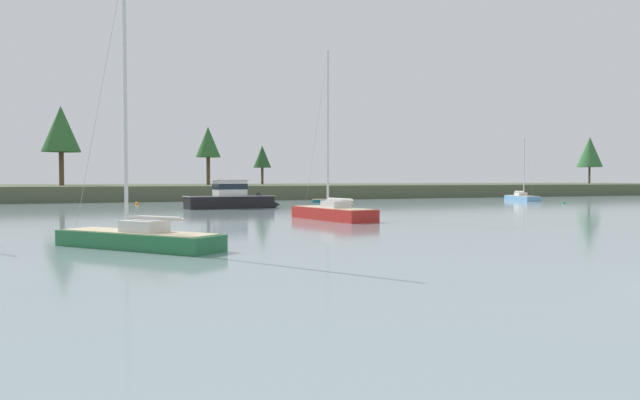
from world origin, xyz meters
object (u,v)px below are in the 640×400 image
at_px(sailboat_skyblue, 522,199).
at_px(mooring_buoy_orange, 137,204).
at_px(cruiser_black, 238,202).
at_px(mooring_buoy_yellow, 351,202).
at_px(sailboat_green, 138,242).
at_px(mooring_buoy_green, 564,203).
at_px(dinghy_teal, 328,202).
at_px(sailboat_red, 333,216).

bearing_deg(sailboat_skyblue, mooring_buoy_orange, 172.56).
bearing_deg(sailboat_skyblue, cruiser_black, -171.43).
bearing_deg(mooring_buoy_yellow, cruiser_black, -149.69).
distance_m(cruiser_black, mooring_buoy_orange, 16.57).
bearing_deg(mooring_buoy_orange, mooring_buoy_yellow, -5.69).
xyz_separation_m(sailboat_skyblue, mooring_buoy_yellow, (-25.69, 4.21, -0.14)).
relative_size(cruiser_black, sailboat_green, 0.82).
xyz_separation_m(mooring_buoy_green, mooring_buoy_orange, (-51.17, 17.70, 0.01)).
bearing_deg(mooring_buoy_orange, mooring_buoy_green, -19.07).
xyz_separation_m(cruiser_black, sailboat_green, (-13.45, -35.36, -0.41)).
relative_size(cruiser_black, mooring_buoy_orange, 20.05).
relative_size(sailboat_green, sailboat_skyblue, 1.36).
distance_m(sailboat_green, sailboat_skyblue, 71.45).
relative_size(sailboat_skyblue, mooring_buoy_green, 21.24).
bearing_deg(dinghy_teal, mooring_buoy_yellow, 9.88).
xyz_separation_m(mooring_buoy_green, mooring_buoy_yellow, (-23.22, 14.91, 0.01)).
distance_m(sailboat_red, mooring_buoy_yellow, 35.92).
height_order(sailboat_green, mooring_buoy_yellow, sailboat_green).
bearing_deg(mooring_buoy_yellow, sailboat_green, -124.75).
bearing_deg(sailboat_skyblue, mooring_buoy_yellow, 170.69).
height_order(sailboat_green, sailboat_skyblue, sailboat_green).
distance_m(dinghy_teal, sailboat_green, 53.67).
xyz_separation_m(sailboat_skyblue, mooring_buoy_orange, (-53.64, 7.00, -0.13)).
height_order(dinghy_teal, mooring_buoy_orange, dinghy_teal).
bearing_deg(mooring_buoy_green, mooring_buoy_yellow, 147.30).
relative_size(cruiser_black, mooring_buoy_green, 23.78).
height_order(sailboat_green, mooring_buoy_orange, sailboat_green).
bearing_deg(mooring_buoy_green, cruiser_black, 174.52).
distance_m(dinghy_teal, mooring_buoy_yellow, 3.83).
xyz_separation_m(sailboat_red, mooring_buoy_green, (39.67, 17.02, -0.21)).
xyz_separation_m(sailboat_green, mooring_buoy_orange, (4.13, 49.04, -0.19)).
bearing_deg(mooring_buoy_green, dinghy_teal, 152.17).
distance_m(dinghy_teal, sailboat_red, 33.74).
distance_m(sailboat_green, mooring_buoy_yellow, 56.29).
height_order(cruiser_black, mooring_buoy_orange, cruiser_black).
relative_size(sailboat_skyblue, mooring_buoy_yellow, 19.54).
bearing_deg(dinghy_teal, sailboat_skyblue, -6.88).
bearing_deg(sailboat_green, sailboat_red, 42.49).
height_order(dinghy_teal, sailboat_green, sailboat_green).
distance_m(cruiser_black, mooring_buoy_green, 42.05).
relative_size(dinghy_teal, mooring_buoy_orange, 7.69).
bearing_deg(mooring_buoy_yellow, dinghy_teal, -170.12).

